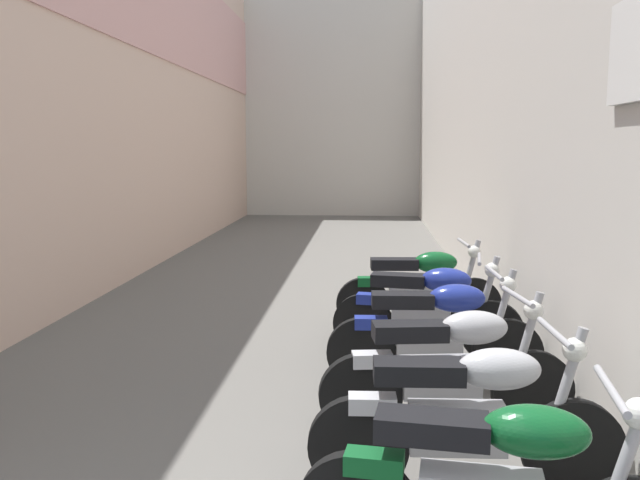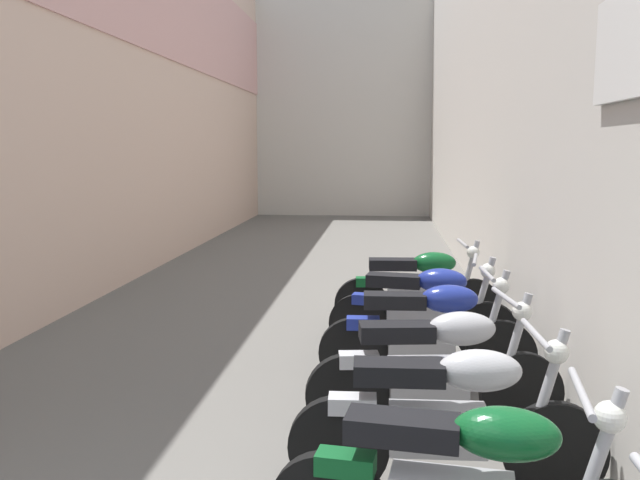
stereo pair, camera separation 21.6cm
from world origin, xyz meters
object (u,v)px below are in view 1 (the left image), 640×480
motorcycle_fourth (449,366)px  motorcycle_fifth (436,330)px  motorcycle_third (468,415)px  motorcycle_sixth (428,308)px  motorcycle_seventh (420,287)px

motorcycle_fourth → motorcycle_fifth: same height
motorcycle_third → motorcycle_fifth: 1.82m
motorcycle_sixth → motorcycle_third: bearing=-90.0°
motorcycle_fourth → motorcycle_sixth: same height
motorcycle_fifth → motorcycle_sixth: bearing=90.0°
motorcycle_fifth → motorcycle_seventh: same height
motorcycle_third → motorcycle_fifth: bearing=90.0°
motorcycle_third → motorcycle_sixth: 2.62m
motorcycle_third → motorcycle_seventh: same height
motorcycle_fifth → motorcycle_seventh: size_ratio=1.00×
motorcycle_sixth → motorcycle_fourth: bearing=-90.0°
motorcycle_fourth → motorcycle_third: bearing=-90.0°
motorcycle_seventh → motorcycle_third: bearing=-90.0°
motorcycle_third → motorcycle_seventh: bearing=90.0°
motorcycle_fourth → motorcycle_seventh: bearing=90.0°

